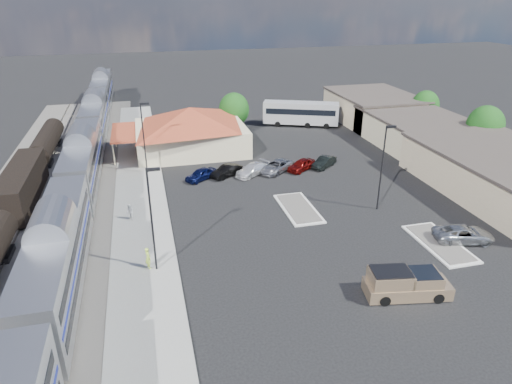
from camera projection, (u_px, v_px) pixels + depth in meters
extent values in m
plane|color=black|center=(267.00, 222.00, 45.12)|extent=(280.00, 280.00, 0.00)
cube|color=#4C4944|center=(52.00, 210.00, 47.46)|extent=(16.00, 100.00, 0.12)
cube|color=gray|center=(141.00, 209.00, 47.70)|extent=(5.50, 92.00, 0.18)
cube|color=silver|center=(58.00, 256.00, 33.65)|extent=(3.00, 20.00, 5.00)
cube|color=black|center=(64.00, 287.00, 34.77)|extent=(2.20, 16.00, 0.60)
cube|color=silver|center=(83.00, 161.00, 52.24)|extent=(3.00, 20.00, 5.00)
cube|color=black|center=(87.00, 183.00, 53.36)|extent=(2.20, 16.00, 0.60)
cube|color=silver|center=(95.00, 116.00, 70.83)|extent=(3.00, 20.00, 5.00)
cube|color=black|center=(98.00, 133.00, 71.95)|extent=(2.20, 16.00, 0.60)
cube|color=silver|center=(102.00, 90.00, 89.42)|extent=(3.00, 20.00, 5.00)
cube|color=black|center=(104.00, 104.00, 90.54)|extent=(2.20, 16.00, 0.60)
cube|color=black|center=(22.00, 184.00, 48.25)|extent=(2.80, 14.00, 3.60)
cube|color=black|center=(26.00, 201.00, 49.02)|extent=(2.20, 12.00, 0.60)
cylinder|color=black|center=(46.00, 141.00, 62.46)|extent=(2.80, 14.00, 2.80)
cube|color=black|center=(49.00, 153.00, 63.19)|extent=(2.20, 12.00, 0.60)
cube|color=beige|center=(191.00, 138.00, 64.62)|extent=(15.00, 12.00, 3.60)
pyramid|color=maroon|center=(190.00, 117.00, 63.36)|extent=(15.30, 12.24, 2.60)
cube|color=maroon|center=(124.00, 132.00, 61.97)|extent=(3.20, 9.60, 0.25)
cube|color=#C6B28C|center=(510.00, 176.00, 50.56)|extent=(14.00, 22.00, 4.20)
cube|color=#C6B28C|center=(419.00, 132.00, 66.54)|extent=(12.00, 18.00, 4.00)
cube|color=#3F3833|center=(421.00, 118.00, 65.66)|extent=(12.40, 18.40, 0.30)
cube|color=#C6B28C|center=(373.00, 108.00, 78.83)|extent=(12.00, 16.00, 4.50)
cube|color=#3F3833|center=(375.00, 94.00, 77.86)|extent=(12.40, 16.40, 0.30)
cube|color=silver|center=(298.00, 208.00, 47.76)|extent=(3.30, 7.50, 0.15)
cube|color=#4C4944|center=(298.00, 208.00, 47.73)|extent=(2.70, 6.90, 0.10)
cube|color=silver|center=(440.00, 244.00, 41.16)|extent=(3.30, 7.50, 0.15)
cube|color=#4C4944|center=(440.00, 243.00, 41.12)|extent=(2.70, 6.90, 0.10)
cylinder|color=black|center=(152.00, 222.00, 35.50)|extent=(0.16, 0.16, 9.00)
cube|color=black|center=(153.00, 169.00, 33.85)|extent=(1.00, 0.25, 0.22)
cylinder|color=black|center=(144.00, 140.00, 54.98)|extent=(0.16, 0.16, 9.00)
cube|color=black|center=(145.00, 104.00, 53.32)|extent=(1.00, 0.25, 0.22)
cylinder|color=black|center=(382.00, 169.00, 45.99)|extent=(0.16, 0.16, 9.00)
cube|color=black|center=(391.00, 127.00, 44.33)|extent=(1.00, 0.25, 0.22)
cylinder|color=#382314|center=(481.00, 145.00, 62.81)|extent=(0.30, 0.30, 2.86)
ellipsoid|color=#133F12|center=(485.00, 125.00, 61.67)|extent=(4.94, 4.94, 5.46)
cylinder|color=#382314|center=(423.00, 120.00, 75.27)|extent=(0.30, 0.30, 2.55)
ellipsoid|color=#133F12|center=(425.00, 105.00, 74.25)|extent=(4.41, 4.41, 4.87)
cylinder|color=#382314|center=(234.00, 126.00, 71.80)|extent=(0.30, 0.30, 2.73)
ellipsoid|color=#133F12|center=(234.00, 109.00, 70.72)|extent=(4.71, 4.71, 5.21)
cube|color=tan|center=(407.00, 288.00, 34.07)|extent=(6.57, 3.34, 1.03)
cube|color=tan|center=(408.00, 280.00, 33.75)|extent=(2.72, 2.55, 1.08)
cube|color=tan|center=(408.00, 278.00, 33.70)|extent=(3.34, 2.66, 1.25)
cylinder|color=black|center=(438.00, 298.00, 33.36)|extent=(0.86, 0.46, 0.82)
cylinder|color=black|center=(427.00, 282.00, 35.23)|extent=(0.86, 0.46, 0.82)
cylinder|color=black|center=(385.00, 301.00, 33.09)|extent=(0.86, 0.46, 0.82)
cylinder|color=black|center=(376.00, 284.00, 34.96)|extent=(0.86, 0.46, 0.82)
imported|color=#A9ADB1|center=(463.00, 234.00, 41.40)|extent=(5.79, 3.65, 1.49)
cube|color=silver|center=(301.00, 113.00, 76.07)|extent=(12.49, 7.24, 3.52)
cube|color=black|center=(301.00, 110.00, 75.90)|extent=(11.59, 6.90, 0.93)
cylinder|color=black|center=(326.00, 126.00, 75.12)|extent=(0.98, 0.64, 0.93)
cylinder|color=black|center=(326.00, 122.00, 77.31)|extent=(0.98, 0.64, 0.93)
cylinder|color=black|center=(278.00, 124.00, 76.19)|extent=(0.98, 0.64, 0.93)
cylinder|color=black|center=(279.00, 120.00, 78.37)|extent=(0.98, 0.64, 0.93)
imported|color=#B4DA44|center=(148.00, 258.00, 37.03)|extent=(0.68, 0.81, 1.89)
imported|color=silver|center=(130.00, 212.00, 44.90)|extent=(0.88, 0.97, 1.64)
imported|color=#0E1546|center=(201.00, 174.00, 54.89)|extent=(4.38, 3.67, 1.41)
imported|color=black|center=(227.00, 171.00, 55.87)|extent=(4.38, 3.58, 1.41)
imported|color=white|center=(252.00, 169.00, 56.32)|extent=(5.20, 4.36, 1.42)
imported|color=gray|center=(277.00, 166.00, 57.30)|extent=(5.54, 5.13, 1.44)
imported|color=maroon|center=(301.00, 165.00, 57.76)|extent=(4.50, 3.79, 1.45)
imported|color=black|center=(324.00, 162.00, 58.76)|extent=(4.16, 3.75, 1.37)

